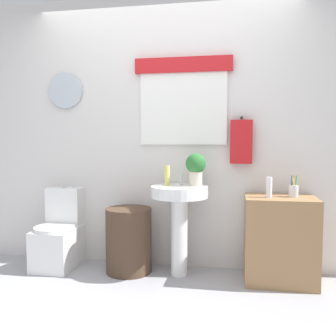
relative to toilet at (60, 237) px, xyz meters
The scene contains 11 objects.
ground_plane 1.38m from the toilet, 41.31° to the right, with size 8.00×8.00×0.00m, color #A3A3A8.
back_wall 1.46m from the toilet, 14.43° to the left, with size 4.40×0.18×2.60m.
toilet is the anchor object (origin of this frame).
laundry_hamper 0.71m from the toilet, ahead, with size 0.42×0.42×0.60m, color #4C3828.
pedestal_sink 1.23m from the toilet, ahead, with size 0.51×0.51×0.82m.
faucet 1.32m from the toilet, ahead, with size 0.03×0.03×0.10m, color silver.
wooden_cabinet 2.06m from the toilet, ahead, with size 0.60×0.44×0.74m, color #9E754C.
soap_bottle 1.23m from the toilet, ahead, with size 0.05×0.05×0.18m, color #DBD166.
potted_plant 1.50m from the toilet, ahead, with size 0.18×0.18×0.29m.
lotion_bottle 2.03m from the toilet, ahead, with size 0.05×0.05×0.17m, color white.
toothbrush_cup 2.23m from the toilet, ahead, with size 0.08×0.08×0.19m.
Camera 1 is at (0.66, -2.38, 1.23)m, focal length 39.24 mm.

